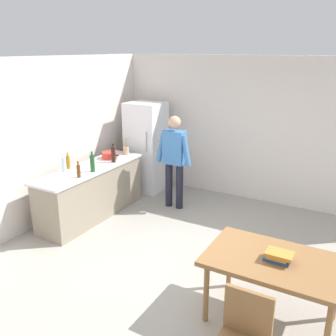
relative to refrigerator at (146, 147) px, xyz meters
The scene contains 15 objects.
ground_plane 3.19m from the refrigerator, 51.63° to the right, with size 14.00×14.00×0.00m, color #9E998E.
wall_back 2.04m from the refrigerator, 17.53° to the left, with size 6.40×0.12×2.70m, color silver.
wall_left 2.35m from the refrigerator, 107.65° to the right, with size 0.12×5.60×2.70m, color silver.
kitchen_counter 1.66m from the refrigerator, 93.58° to the right, with size 0.64×2.20×0.90m.
refrigerator is the anchor object (origin of this frame).
person 1.10m from the refrigerator, 30.23° to the right, with size 0.70×0.22×1.70m.
dining_table 4.27m from the refrigerator, 39.29° to the right, with size 1.40×0.90×0.75m.
cooking_pot 1.03m from the refrigerator, 97.51° to the right, with size 0.40×0.28×0.12m.
utensil_jar 0.66m from the refrigerator, 92.90° to the right, with size 0.11×0.11×0.32m.
bottle_water_clear 2.02m from the refrigerator, 98.67° to the right, with size 0.07×0.07×0.30m.
bottle_beer_brown 2.09m from the refrigerator, 87.34° to the right, with size 0.06×0.06×0.26m.
bottle_oil_amber 1.88m from the refrigerator, 100.97° to the right, with size 0.06×0.06×0.28m.
bottle_wine_dark 1.18m from the refrigerator, 86.63° to the right, with size 0.08×0.08×0.34m.
bottle_wine_green 1.77m from the refrigerator, 86.70° to the right, with size 0.08×0.08×0.34m.
book_stack 4.30m from the refrigerator, 39.12° to the right, with size 0.29×0.21×0.10m.
Camera 1 is at (2.09, -3.75, 2.82)m, focal length 39.79 mm.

